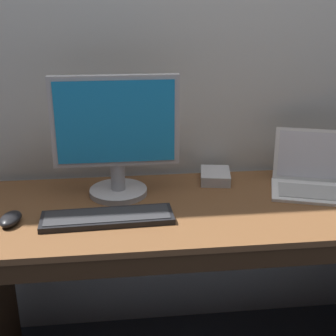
% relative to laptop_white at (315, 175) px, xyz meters
% --- Properties ---
extents(desk, '(1.57, 0.59, 0.73)m').
position_rel_laptop_white_xyz_m(desk, '(-0.45, -0.10, -0.29)').
color(desk, brown).
rests_on(desk, ground).
extents(laptop_white, '(0.37, 0.33, 0.21)m').
position_rel_laptop_white_xyz_m(laptop_white, '(0.00, 0.00, 0.00)').
color(laptop_white, white).
rests_on(laptop_white, desk).
extents(external_monitor, '(0.44, 0.21, 0.44)m').
position_rel_laptop_white_xyz_m(external_monitor, '(-0.74, 0.01, 0.17)').
color(external_monitor, '#B7B7BC').
rests_on(external_monitor, desk).
extents(wired_keyboard, '(0.43, 0.14, 0.02)m').
position_rel_laptop_white_xyz_m(wired_keyboard, '(-0.77, -0.18, -0.04)').
color(wired_keyboard, black).
rests_on(wired_keyboard, desk).
extents(computer_mouse, '(0.08, 0.11, 0.03)m').
position_rel_laptop_white_xyz_m(computer_mouse, '(-1.08, -0.17, -0.03)').
color(computer_mouse, black).
rests_on(computer_mouse, desk).
extents(external_drive_box, '(0.14, 0.16, 0.04)m').
position_rel_laptop_white_xyz_m(external_drive_box, '(-0.36, 0.11, -0.03)').
color(external_drive_box, silver).
rests_on(external_drive_box, desk).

